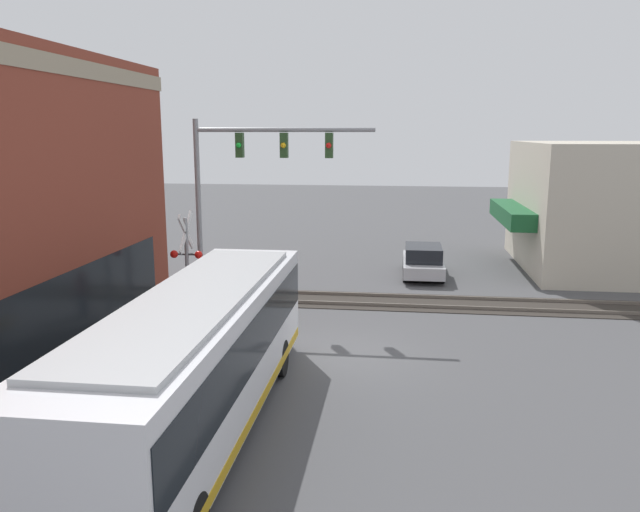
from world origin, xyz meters
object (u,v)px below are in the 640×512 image
(crossing_signal, at_px, (187,254))
(city_bus, at_px, (197,358))
(pedestrian_at_crossing, at_px, (204,296))
(parked_car_silver, at_px, (423,262))

(crossing_signal, bearing_deg, city_bus, -159.55)
(pedestrian_at_crossing, bearing_deg, crossing_signal, 56.50)
(city_bus, xyz_separation_m, crossing_signal, (8.54, 3.18, 0.53))
(crossing_signal, height_order, pedestrian_at_crossing, crossing_signal)
(city_bus, xyz_separation_m, parked_car_silver, (16.13, -5.40, -1.09))
(crossing_signal, relative_size, parked_car_silver, 0.89)
(city_bus, relative_size, pedestrian_at_crossing, 6.32)
(crossing_signal, distance_m, pedestrian_at_crossing, 1.64)
(crossing_signal, bearing_deg, pedestrian_at_crossing, -123.50)
(crossing_signal, xyz_separation_m, parked_car_silver, (7.59, -8.58, -1.62))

